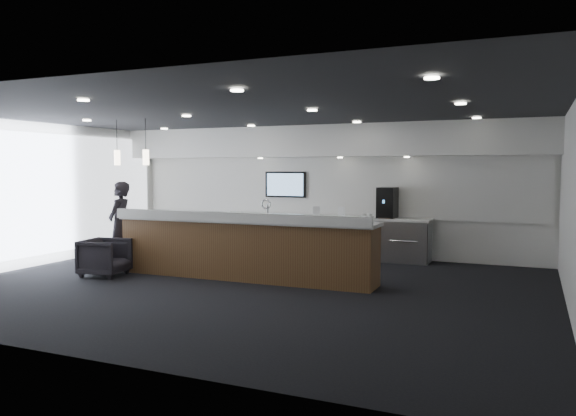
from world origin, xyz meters
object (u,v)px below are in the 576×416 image
at_px(armchair, 105,257).
at_px(lounge_guest, 120,225).
at_px(service_counter, 243,248).
at_px(coffee_machine, 387,203).

distance_m(armchair, lounge_guest, 1.05).
distance_m(service_counter, coffee_machine, 3.71).
bearing_deg(coffee_machine, lounge_guest, -143.98).
relative_size(coffee_machine, lounge_guest, 0.38).
relative_size(service_counter, armchair, 6.46).
height_order(service_counter, coffee_machine, coffee_machine).
bearing_deg(armchair, service_counter, -82.02).
bearing_deg(coffee_machine, armchair, -135.30).
height_order(armchair, lounge_guest, lounge_guest).
relative_size(coffee_machine, armchair, 0.86).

